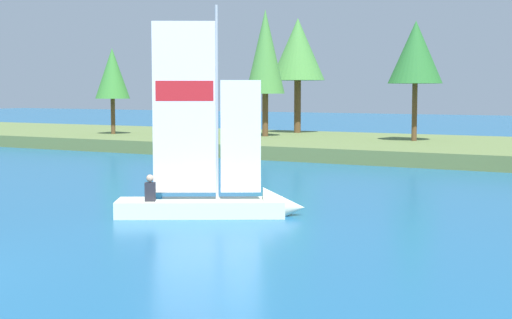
{
  "coord_description": "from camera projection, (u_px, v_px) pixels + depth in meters",
  "views": [
    {
      "loc": [
        13.06,
        -8.32,
        3.45
      ],
      "look_at": [
        0.66,
        13.54,
        1.2
      ],
      "focal_mm": 54.48,
      "sensor_mm": 36.0,
      "label": 1
    }
  ],
  "objects": [
    {
      "name": "shoreline_tree_midright",
      "position": [
        416.0,
        53.0,
        41.73
      ],
      "size": [
        2.93,
        2.93,
        6.47
      ],
      "color": "brown",
      "rests_on": "shore_bank"
    },
    {
      "name": "shoreline_tree_midleft",
      "position": [
        298.0,
        50.0,
        49.68
      ],
      "size": [
        3.48,
        3.48,
        7.34
      ],
      "color": "brown",
      "rests_on": "shore_bank"
    },
    {
      "name": "shoreline_tree_left",
      "position": [
        112.0,
        74.0,
        48.45
      ],
      "size": [
        2.16,
        2.16,
        5.36
      ],
      "color": "brown",
      "rests_on": "shore_bank"
    },
    {
      "name": "sailboat",
      "position": [
        227.0,
        199.0,
        21.3
      ],
      "size": [
        5.04,
        3.66,
        6.07
      ],
      "rotation": [
        0.0,
        0.0,
        0.54
      ],
      "color": "silver",
      "rests_on": "ground"
    },
    {
      "name": "shore_bank",
      "position": [
        415.0,
        148.0,
        41.6
      ],
      "size": [
        80.0,
        14.01,
        0.7
      ],
      "primitive_type": "cube",
      "color": "#5B703D",
      "rests_on": "ground"
    },
    {
      "name": "shoreline_tree_centre",
      "position": [
        265.0,
        52.0,
        45.89
      ],
      "size": [
        2.31,
        2.31,
        7.5
      ],
      "color": "brown",
      "rests_on": "shore_bank"
    }
  ]
}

